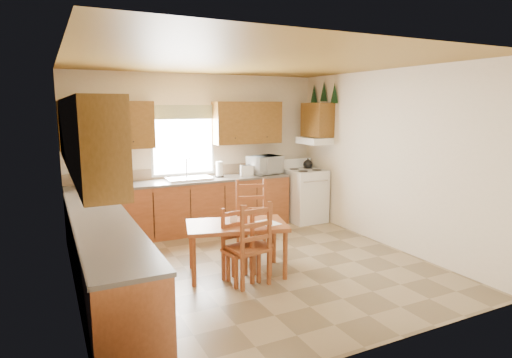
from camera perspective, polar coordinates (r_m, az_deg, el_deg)
name	(u,v)px	position (r m, az deg, el deg)	size (l,w,h in m)	color
floor	(256,267)	(5.92, -0.01, -11.59)	(4.50, 4.50, 0.00)	#7F6D4D
ceiling	(256,62)	(5.55, -0.01, 15.39)	(4.50, 4.50, 0.00)	olive
wall_left	(68,182)	(5.01, -23.73, -0.32)	(4.50, 4.50, 0.00)	beige
wall_right	(387,159)	(6.87, 17.07, 2.58)	(4.50, 4.50, 0.00)	beige
wall_back	(199,152)	(7.64, -7.55, 3.60)	(4.50, 4.50, 0.00)	beige
wall_front	(375,203)	(3.73, 15.59, -3.04)	(4.50, 4.50, 0.00)	beige
lower_cab_back	(185,208)	(7.40, -9.39, -3.80)	(3.75, 0.60, 0.88)	brown
lower_cab_left	(105,262)	(5.11, -19.52, -10.42)	(0.60, 3.60, 0.88)	brown
counter_back	(185,181)	(7.31, -9.49, -0.29)	(3.75, 0.63, 0.04)	#585048
counter_left	(102,222)	(4.98, -19.82, -5.43)	(0.63, 3.60, 0.04)	#585048
backsplash	(180,172)	(7.56, -10.16, 0.87)	(3.75, 0.01, 0.18)	#897155
upper_cab_back_left	(107,125)	(7.09, -19.19, 6.78)	(1.41, 0.33, 0.75)	brown
upper_cab_back_right	(247,123)	(7.78, -1.17, 7.51)	(1.25, 0.33, 0.75)	brown
upper_cab_left	(83,135)	(4.81, -22.07, 5.48)	(0.33, 3.60, 0.75)	brown
upper_cab_stove	(317,120)	(8.00, 8.17, 7.80)	(0.33, 0.62, 0.62)	brown
range_hood	(315,141)	(8.00, 7.81, 5.08)	(0.44, 0.62, 0.12)	silver
window_frame	(183,141)	(7.50, -9.69, 4.97)	(1.13, 0.02, 1.18)	silver
window_pane	(183,141)	(7.50, -9.68, 4.96)	(1.05, 0.01, 1.10)	white
window_valance	(183,112)	(7.45, -9.73, 8.79)	(1.19, 0.01, 0.24)	#475B31
sink_basin	(189,179)	(7.32, -8.94, 0.06)	(0.75, 0.45, 0.04)	silver
pine_decal_a	(334,93)	(7.82, 10.41, 11.22)	(0.22, 0.22, 0.36)	black
pine_decal_b	(324,91)	(8.08, 9.04, 11.49)	(0.22, 0.22, 0.36)	black
pine_decal_c	(314,94)	(8.34, 7.73, 11.18)	(0.22, 0.22, 0.36)	black
stove	(305,196)	(8.11, 6.54, -2.25)	(0.65, 0.67, 0.96)	silver
coffeemaker	(86,176)	(7.02, -21.72, 0.34)	(0.20, 0.24, 0.35)	silver
paper_towel	(219,169)	(7.52, -4.91, 1.30)	(0.12, 0.12, 0.27)	white
toaster	(247,170)	(7.68, -1.25, 1.16)	(0.22, 0.14, 0.18)	silver
microwave	(265,165)	(7.85, 1.21, 1.90)	(0.55, 0.40, 0.33)	silver
dining_table	(237,249)	(5.58, -2.59, -9.27)	(1.25, 0.72, 0.67)	brown
chair_near_left	(248,243)	(5.24, -1.02, -8.49)	(0.43, 0.41, 1.03)	brown
chair_near_right	(252,241)	(5.44, -0.56, -8.24)	(0.40, 0.38, 0.95)	brown
chair_far_left	(253,220)	(6.12, -0.36, -5.48)	(0.46, 0.44, 1.09)	brown
chair_far_right	(241,246)	(5.30, -2.04, -8.94)	(0.38, 0.36, 0.91)	brown
table_paper	(268,223)	(5.51, 1.64, -5.86)	(0.23, 0.30, 0.00)	white
table_card	(234,219)	(5.46, -3.01, -5.33)	(0.10, 0.02, 0.13)	white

